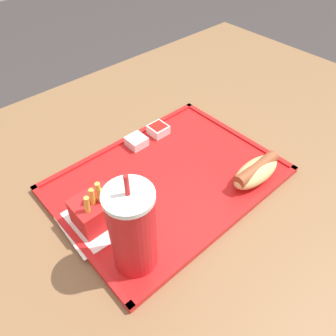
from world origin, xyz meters
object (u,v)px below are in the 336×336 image
at_px(fries_carton, 96,210).
at_px(sauce_cup_mayo, 136,141).
at_px(sauce_cup_ketchup, 158,129).
at_px(hot_dog_far, 256,171).
at_px(soda_cup, 133,230).

distance_m(fries_carton, sauce_cup_mayo, 0.22).
bearing_deg(sauce_cup_ketchup, hot_dog_far, 101.10).
height_order(hot_dog_far, fries_carton, fries_carton).
bearing_deg(soda_cup, fries_carton, -88.62).
distance_m(sauce_cup_mayo, sauce_cup_ketchup, 0.07).
bearing_deg(sauce_cup_mayo, hot_dog_far, 114.73).
bearing_deg(fries_carton, hot_dog_far, 157.07).
bearing_deg(fries_carton, sauce_cup_mayo, -146.61).
relative_size(soda_cup, hot_dog_far, 1.60).
relative_size(fries_carton, sauce_cup_ketchup, 2.39).
xyz_separation_m(hot_dog_far, sauce_cup_mayo, (0.12, -0.25, -0.01)).
xyz_separation_m(fries_carton, sauce_cup_mayo, (-0.19, -0.12, -0.02)).
distance_m(hot_dog_far, sauce_cup_mayo, 0.28).
xyz_separation_m(sauce_cup_mayo, sauce_cup_ketchup, (-0.07, 0.00, 0.00)).
distance_m(hot_dog_far, fries_carton, 0.33).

